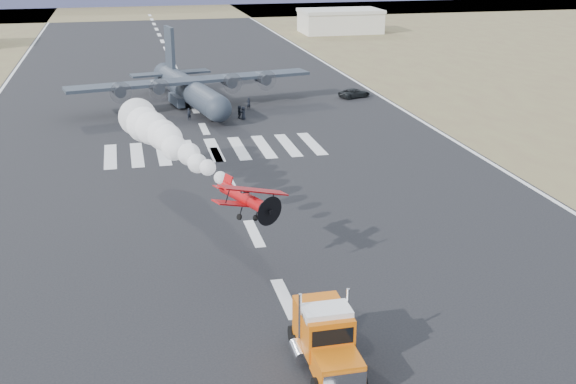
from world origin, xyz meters
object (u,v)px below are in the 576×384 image
object	(u,v)px
semi_truck	(326,338)
aerobatic_biplane	(247,199)
crew_e	(243,113)
crew_c	(128,107)
crew_h	(124,117)
crew_g	(249,103)
hangar_right	(340,21)
support_vehicle	(355,93)
crew_b	(120,115)
crew_d	(134,117)
crew_a	(189,114)
transport_aircraft	(189,87)
crew_f	(240,112)

from	to	relation	value
semi_truck	aerobatic_biplane	xyz separation A→B (m)	(-2.20, 13.66, 3.93)
aerobatic_biplane	crew_e	bearing A→B (deg)	65.87
crew_c	crew_h	bearing A→B (deg)	-166.32
crew_g	semi_truck	bearing A→B (deg)	63.90
crew_e	crew_c	bearing A→B (deg)	-114.15
hangar_right	crew_e	size ratio (longest dim) A/B	11.28
aerobatic_biplane	crew_h	bearing A→B (deg)	84.81
semi_truck	aerobatic_biplane	bearing A→B (deg)	99.20
support_vehicle	crew_h	size ratio (longest dim) A/B	3.17
aerobatic_biplane	crew_b	world-z (taller)	aerobatic_biplane
support_vehicle	crew_d	world-z (taller)	crew_d
hangar_right	support_vehicle	size ratio (longest dim) A/B	4.02
crew_a	crew_h	bearing A→B (deg)	152.87
hangar_right	crew_c	world-z (taller)	hangar_right
aerobatic_biplane	transport_aircraft	world-z (taller)	transport_aircraft
crew_b	crew_e	xyz separation A→B (m)	(16.53, -2.47, -0.01)
hangar_right	support_vehicle	bearing A→B (deg)	-105.28
hangar_right	crew_b	world-z (taller)	hangar_right
crew_c	crew_a	bearing A→B (deg)	-107.31
crew_d	crew_f	size ratio (longest dim) A/B	1.02
transport_aircraft	crew_a	bearing A→B (deg)	-106.90
crew_c	crew_d	distance (m)	6.94
support_vehicle	crew_e	xyz separation A→B (m)	(-19.34, -10.17, 0.20)
crew_f	transport_aircraft	bearing A→B (deg)	19.78
crew_e	semi_truck	bearing A→B (deg)	-2.93
crew_c	hangar_right	bearing A→B (deg)	-14.59
crew_b	crew_f	bearing A→B (deg)	127.67
semi_truck	crew_g	world-z (taller)	semi_truck
transport_aircraft	crew_e	xyz separation A→B (m)	(6.33, -10.47, -1.79)
hangar_right	transport_aircraft	world-z (taller)	transport_aircraft
semi_truck	crew_e	distance (m)	60.87
crew_c	crew_f	bearing A→B (deg)	-94.23
semi_truck	transport_aircraft	bearing A→B (deg)	90.75
crew_b	crew_a	bearing A→B (deg)	127.01
crew_f	semi_truck	bearing A→B (deg)	163.90
aerobatic_biplane	crew_d	bearing A→B (deg)	83.56
support_vehicle	crew_a	world-z (taller)	crew_a
semi_truck	crew_d	distance (m)	62.01
transport_aircraft	crew_f	size ratio (longest dim) A/B	19.60
support_vehicle	crew_c	distance (m)	34.77
crew_a	crew_d	world-z (taller)	crew_d
hangar_right	crew_b	size ratio (longest dim) A/B	11.19
crew_c	crew_d	world-z (taller)	crew_d
support_vehicle	crew_d	size ratio (longest dim) A/B	2.71
crew_f	crew_g	xyz separation A→B (m)	(2.19, 5.23, -0.06)
aerobatic_biplane	crew_f	world-z (taller)	aerobatic_biplane
support_vehicle	aerobatic_biplane	bearing A→B (deg)	135.73
crew_g	hangar_right	bearing A→B (deg)	-135.42
crew_a	crew_b	distance (m)	9.29
semi_truck	crew_c	bearing A→B (deg)	98.29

